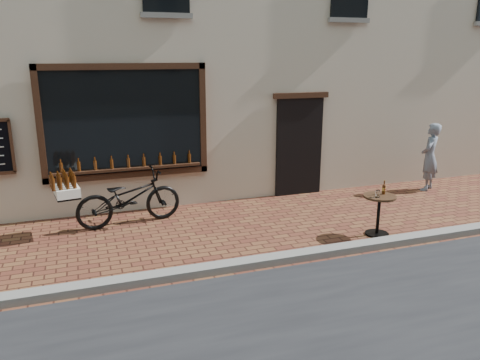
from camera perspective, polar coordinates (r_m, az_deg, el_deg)
name	(u,v)px	position (r m, az deg, el deg)	size (l,w,h in m)	color
ground	(284,267)	(7.26, 5.42, -10.57)	(90.00, 90.00, 0.00)	#55271B
kerb	(279,259)	(7.40, 4.79, -9.53)	(90.00, 0.25, 0.12)	slate
cargo_bicycle	(127,198)	(9.04, -13.64, -2.09)	(2.37, 0.97, 1.11)	black
bistro_table	(379,207)	(8.65, 16.59, -3.15)	(0.57, 0.57, 0.98)	black
pedestrian	(430,157)	(11.86, 22.12, 2.61)	(0.58, 0.38, 1.59)	slate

